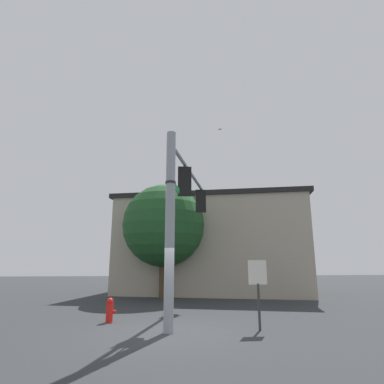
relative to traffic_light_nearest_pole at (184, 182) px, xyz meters
name	(u,v)px	position (x,y,z in m)	size (l,w,h in m)	color
ground_plane	(168,333)	(-0.61, -2.12, -5.21)	(80.00, 80.00, 0.00)	#2D3033
signal_pole	(170,226)	(-0.61, -2.12, -2.01)	(0.31, 0.31, 6.40)	gray
mast_arm	(190,172)	(0.35, 1.18, 0.77)	(0.15, 0.15, 6.87)	gray
traffic_light_nearest_pole	(184,182)	(0.00, 0.00, 0.00)	(0.54, 0.49, 1.31)	black
traffic_light_mid_inner	(200,202)	(1.14, 3.96, 0.00)	(0.54, 0.49, 1.31)	black
street_name_sign	(173,185)	(-0.52, -1.82, -0.57)	(0.54, 1.40, 0.22)	#147238
bird_flying	(220,129)	(2.44, 4.79, 4.56)	(0.19, 0.24, 0.07)	gray
storefront_building	(212,245)	(2.75, 10.04, -1.94)	(14.28, 10.47, 6.50)	#A89E89
tree_by_storefront	(164,225)	(-0.75, 7.08, -0.93)	(5.01, 5.01, 6.80)	#4C3823
fire_hydrant	(110,310)	(-2.64, -0.22, -4.79)	(0.35, 0.24, 0.82)	red
historical_marker	(258,283)	(2.24, -2.02, -3.80)	(0.60, 0.08, 2.13)	#333333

